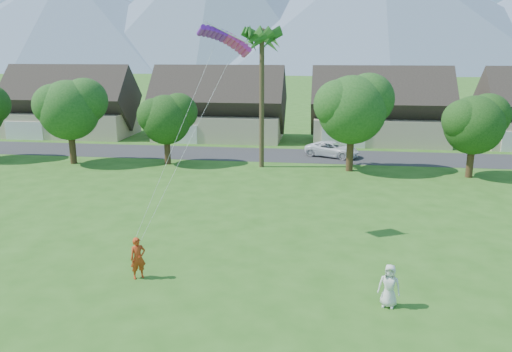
% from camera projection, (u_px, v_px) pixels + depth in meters
% --- Properties ---
extents(ground, '(500.00, 500.00, 0.00)m').
position_uv_depth(ground, '(220.00, 339.00, 18.68)').
color(ground, '#2D6019').
rests_on(ground, ground).
extents(street, '(90.00, 7.00, 0.01)m').
position_uv_depth(street, '(287.00, 155.00, 51.34)').
color(street, '#2D2D30').
rests_on(street, ground).
extents(kite_flyer, '(0.88, 0.82, 2.01)m').
position_uv_depth(kite_flyer, '(138.00, 258.00, 23.45)').
color(kite_flyer, '#BA3815').
rests_on(kite_flyer, ground).
extents(watcher, '(1.03, 0.79, 1.88)m').
position_uv_depth(watcher, '(389.00, 286.00, 20.84)').
color(watcher, silver).
rests_on(watcher, ground).
extents(parked_car, '(5.98, 4.42, 1.51)m').
position_uv_depth(parked_car, '(332.00, 149.00, 50.56)').
color(parked_car, white).
rests_on(parked_car, ground).
extents(mountain_ridge, '(540.00, 240.00, 70.00)m').
position_uv_depth(mountain_ridge, '(340.00, 14.00, 260.00)').
color(mountain_ridge, slate).
rests_on(mountain_ridge, ground).
extents(houses_row, '(72.75, 8.19, 8.86)m').
position_uv_depth(houses_row, '(298.00, 112.00, 59.08)').
color(houses_row, beige).
rests_on(houses_row, ground).
extents(tree_row, '(62.27, 6.67, 8.45)m').
position_uv_depth(tree_row, '(270.00, 115.00, 44.46)').
color(tree_row, '#47301C').
rests_on(tree_row, ground).
extents(fan_palm, '(3.00, 3.00, 13.80)m').
position_uv_depth(fan_palm, '(262.00, 35.00, 43.44)').
color(fan_palm, '#4C3D26').
rests_on(fan_palm, ground).
extents(parafoil_kite, '(3.16, 1.43, 0.50)m').
position_uv_depth(parafoil_kite, '(226.00, 38.00, 26.93)').
color(parafoil_kite, purple).
rests_on(parafoil_kite, ground).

